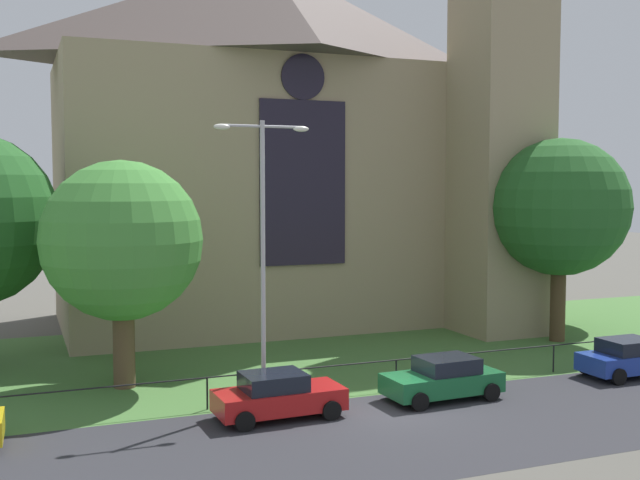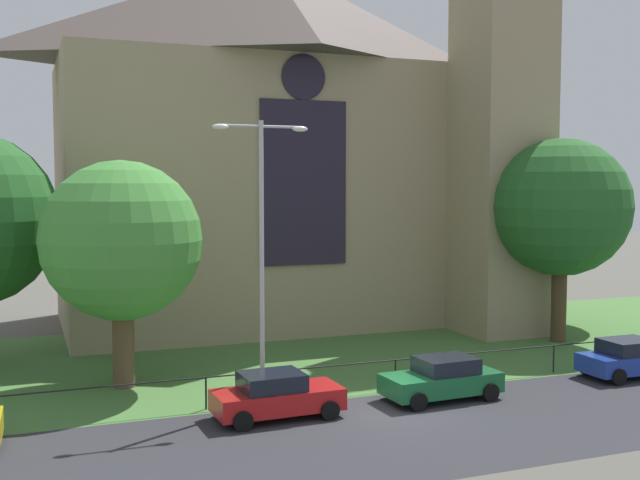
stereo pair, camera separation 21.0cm
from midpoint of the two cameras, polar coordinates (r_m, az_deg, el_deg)
ground at (r=35.65m, az=-1.90°, el=-8.24°), size 160.00×160.00×0.00m
road_asphalt at (r=25.02m, az=7.48°, el=-13.66°), size 120.00×8.00×0.01m
grass_verge at (r=33.81m, az=-0.76°, el=-8.91°), size 120.00×20.00×0.01m
church_building at (r=43.14m, az=-2.59°, el=7.63°), size 23.20×16.20×26.00m
iron_railing at (r=29.26m, az=5.79°, el=-9.07°), size 28.75×0.07×1.13m
tree_right_near at (r=39.02m, az=17.50°, el=2.29°), size 6.65×6.65×9.87m
tree_left_near at (r=29.67m, az=-14.23°, el=-0.10°), size 5.98×5.98×8.55m
tree_right_far at (r=44.51m, az=17.12°, el=2.59°), size 6.73×6.73×9.99m
streetlamp_near at (r=26.48m, az=-4.11°, el=0.77°), size 3.37×0.26×9.80m
parked_car_red at (r=25.76m, az=-3.01°, el=-11.39°), size 4.25×2.13×1.51m
parked_car_green at (r=28.19m, az=9.21°, el=-10.07°), size 4.28×2.19×1.51m
parked_car_blue at (r=33.42m, az=22.13°, el=-8.08°), size 4.21×2.03×1.51m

